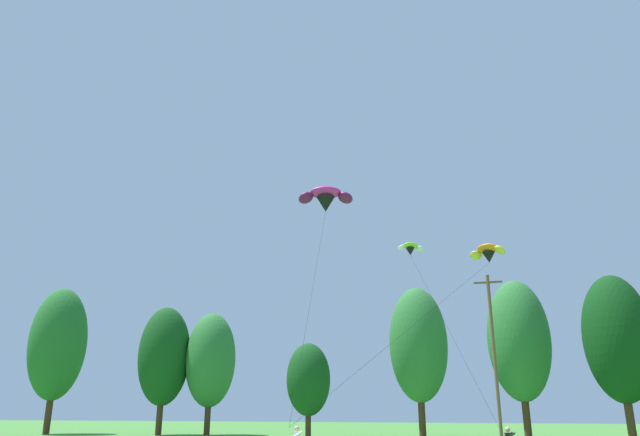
{
  "coord_description": "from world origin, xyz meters",
  "views": [
    {
      "loc": [
        5.74,
        -2.19,
        2.37
      ],
      "look_at": [
        -2.01,
        22.51,
        10.77
      ],
      "focal_mm": 33.27,
      "sensor_mm": 36.0,
      "label": 1
    }
  ],
  "objects_px": {
    "parafoil_kite_high_orange": "(488,253)",
    "parafoil_kite_far_magenta": "(326,198)",
    "parafoil_kite_mid_lime_white": "(411,249)",
    "utility_pole": "(494,352)"
  },
  "relations": [
    {
      "from": "parafoil_kite_high_orange",
      "to": "parafoil_kite_far_magenta",
      "type": "bearing_deg",
      "value": -141.93
    },
    {
      "from": "utility_pole",
      "to": "parafoil_kite_mid_lime_white",
      "type": "distance_m",
      "value": 10.55
    },
    {
      "from": "utility_pole",
      "to": "parafoil_kite_far_magenta",
      "type": "bearing_deg",
      "value": -133.79
    },
    {
      "from": "parafoil_kite_high_orange",
      "to": "parafoil_kite_far_magenta",
      "type": "height_order",
      "value": "parafoil_kite_far_magenta"
    },
    {
      "from": "parafoil_kite_far_magenta",
      "to": "parafoil_kite_mid_lime_white",
      "type": "bearing_deg",
      "value": 45.88
    },
    {
      "from": "utility_pole",
      "to": "parafoil_kite_mid_lime_white",
      "type": "relative_size",
      "value": 0.8
    },
    {
      "from": "parafoil_kite_high_orange",
      "to": "parafoil_kite_far_magenta",
      "type": "relative_size",
      "value": 1.31
    },
    {
      "from": "parafoil_kite_high_orange",
      "to": "parafoil_kite_mid_lime_white",
      "type": "xyz_separation_m",
      "value": [
        -5.5,
        -3.05,
        -0.01
      ]
    },
    {
      "from": "utility_pole",
      "to": "parafoil_kite_high_orange",
      "type": "distance_m",
      "value": 7.71
    },
    {
      "from": "parafoil_kite_mid_lime_white",
      "to": "parafoil_kite_far_magenta",
      "type": "distance_m",
      "value": 7.8
    }
  ]
}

